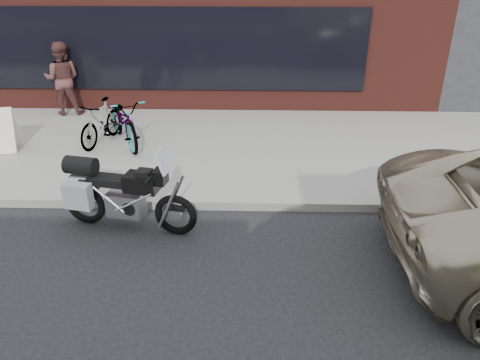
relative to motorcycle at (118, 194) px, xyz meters
name	(u,v)px	position (x,y,z in m)	size (l,w,h in m)	color
near_sidewalk	(243,141)	(1.79, 3.57, -0.51)	(44.00, 6.00, 0.15)	gray
storefront	(188,5)	(-0.21, 10.55, 1.66)	(14.00, 10.07, 4.50)	#56221C
motorcycle	(118,194)	(0.00, 0.00, 0.00)	(2.13, 0.77, 1.36)	black
bicycle_front	(124,120)	(-0.71, 3.16, 0.08)	(0.69, 1.97, 1.04)	gray
bicycle_rear	(101,122)	(-1.21, 3.18, 0.03)	(0.44, 1.55, 0.93)	gray
sandwich_sign	(1,129)	(-3.13, 2.72, 0.02)	(0.65, 0.61, 0.91)	white
cafe_patron_left	(62,79)	(-2.71, 5.17, 0.46)	(0.87, 0.68, 1.79)	brown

